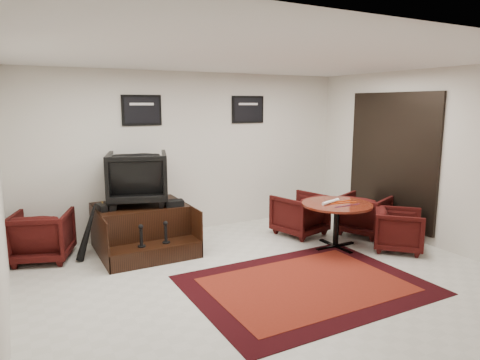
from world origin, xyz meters
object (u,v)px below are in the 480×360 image
at_px(table_chair_back, 300,212).
at_px(armchair_side, 42,233).
at_px(table_chair_corner, 399,228).
at_px(shine_chair, 138,175).
at_px(meeting_table, 337,209).
at_px(shine_podium, 142,229).
at_px(table_chair_window, 364,213).

bearing_deg(table_chair_back, armchair_side, -24.02).
height_order(table_chair_back, table_chair_corner, table_chair_back).
height_order(shine_chair, armchair_side, shine_chair).
bearing_deg(meeting_table, table_chair_corner, -36.64).
height_order(meeting_table, table_chair_back, table_chair_back).
relative_size(armchair_side, table_chair_back, 1.02).
distance_m(shine_podium, table_chair_corner, 3.99).
bearing_deg(armchair_side, shine_podium, -170.02).
height_order(shine_chair, table_chair_window, shine_chair).
distance_m(shine_chair, meeting_table, 3.17).
xyz_separation_m(shine_podium, shine_chair, (0.00, 0.14, 0.84)).
relative_size(shine_podium, armchair_side, 1.75).
height_order(armchair_side, meeting_table, armchair_side).
height_order(armchair_side, table_chair_corner, armchair_side).
relative_size(armchair_side, meeting_table, 0.73).
bearing_deg(meeting_table, armchair_side, 159.00).
relative_size(table_chair_window, table_chair_corner, 1.09).
bearing_deg(shine_chair, shine_podium, 107.01).
xyz_separation_m(armchair_side, table_chair_back, (4.05, -0.75, -0.01)).
height_order(table_chair_back, table_chair_window, table_chair_back).
bearing_deg(table_chair_corner, armchair_side, 111.70).
relative_size(shine_podium, shine_chair, 1.53).
distance_m(shine_podium, shine_chair, 0.85).
xyz_separation_m(shine_chair, armchair_side, (-1.41, 0.09, -0.76)).
bearing_deg(table_chair_back, shine_chair, -27.59).
bearing_deg(meeting_table, table_chair_back, 96.39).
distance_m(shine_chair, table_chair_window, 3.90).
xyz_separation_m(shine_podium, armchair_side, (-1.41, 0.23, 0.08)).
relative_size(meeting_table, table_chair_corner, 1.54).
xyz_separation_m(shine_chair, table_chair_back, (2.64, -0.66, -0.77)).
relative_size(shine_chair, armchair_side, 1.15).
xyz_separation_m(shine_chair, table_chair_window, (3.63, -1.19, -0.78)).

